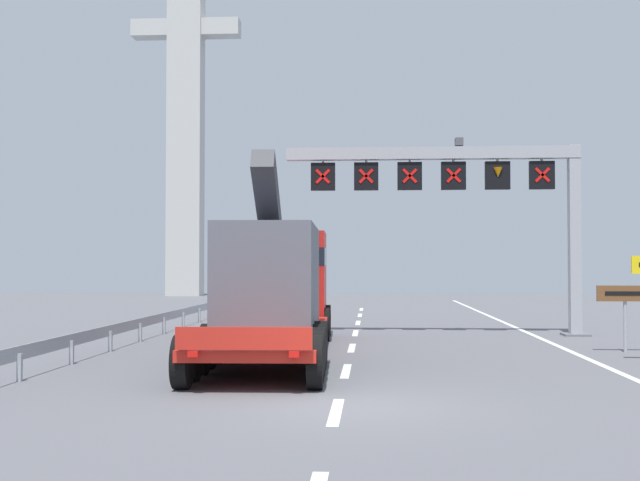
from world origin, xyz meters
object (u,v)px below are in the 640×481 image
overhead_lane_gantry (468,183)px  bridge_pylon_distant (186,75)px  tourist_info_sign_brown (625,301)px  heavy_haul_truck_red (278,283)px

overhead_lane_gantry → bridge_pylon_distant: size_ratio=0.30×
bridge_pylon_distant → tourist_info_sign_brown: bearing=-61.7°
overhead_lane_gantry → tourist_info_sign_brown: overhead_lane_gantry is taller
heavy_haul_truck_red → bridge_pylon_distant: bearing=106.6°
overhead_lane_gantry → heavy_haul_truck_red: 9.17m
overhead_lane_gantry → bridge_pylon_distant: (-18.91, 36.70, 12.82)m
heavy_haul_truck_red → bridge_pylon_distant: (-12.69, 42.46, 16.32)m
overhead_lane_gantry → tourist_info_sign_brown: size_ratio=5.61×
tourist_info_sign_brown → bridge_pylon_distant: bridge_pylon_distant is taller
overhead_lane_gantry → tourist_info_sign_brown: bearing=-55.1°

